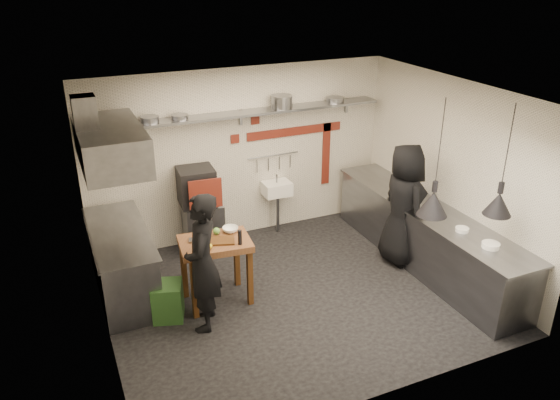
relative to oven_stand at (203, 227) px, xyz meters
name	(u,v)px	position (x,y,z in m)	size (l,w,h in m)	color
floor	(295,295)	(0.78, -1.78, -0.40)	(5.00, 5.00, 0.00)	black
ceiling	(298,96)	(0.78, -1.78, 2.40)	(5.00, 5.00, 0.00)	beige
wall_back	(241,154)	(0.78, 0.32, 1.00)	(5.00, 0.04, 2.80)	silver
wall_front	(389,284)	(0.78, -3.88, 1.00)	(5.00, 0.04, 2.80)	silver
wall_left	(96,240)	(-1.72, -1.78, 1.00)	(0.04, 4.20, 2.80)	silver
wall_right	(451,175)	(3.28, -1.78, 1.00)	(0.04, 4.20, 2.80)	silver
red_band_horiz	(295,131)	(1.73, 0.30, 1.28)	(1.70, 0.02, 0.14)	maroon
red_band_vert	(326,154)	(2.33, 0.30, 0.80)	(0.14, 0.02, 1.10)	maroon
red_tile_a	(255,120)	(1.03, 0.30, 1.55)	(0.14, 0.02, 0.14)	maroon
red_tile_b	(235,139)	(0.68, 0.30, 1.28)	(0.14, 0.02, 0.14)	maroon
back_shelf	(244,113)	(0.78, 0.14, 1.72)	(4.60, 0.34, 0.04)	slate
shelf_bracket_left	(116,132)	(-1.12, 0.29, 1.62)	(0.04, 0.06, 0.24)	slate
shelf_bracket_mid	(241,117)	(0.78, 0.29, 1.62)	(0.04, 0.06, 0.24)	slate
shelf_bracket_right	(346,105)	(2.68, 0.29, 1.62)	(0.04, 0.06, 0.24)	slate
pan_far_left	(150,119)	(-0.65, 0.14, 1.79)	(0.26, 0.26, 0.09)	slate
pan_mid_left	(180,117)	(-0.22, 0.14, 1.78)	(0.25, 0.25, 0.07)	slate
stock_pot	(282,102)	(1.42, 0.14, 1.84)	(0.34, 0.34, 0.20)	slate
pan_right	(335,100)	(2.38, 0.14, 1.78)	(0.29, 0.29, 0.08)	slate
oven_stand	(203,227)	(0.00, 0.00, 0.00)	(0.59, 0.53, 0.80)	slate
combi_oven	(196,186)	(-0.06, 0.03, 0.69)	(0.54, 0.50, 0.58)	black
oven_door	(206,194)	(-0.02, -0.32, 0.69)	(0.50, 0.03, 0.46)	maroon
oven_glass	(205,194)	(-0.03, -0.32, 0.69)	(0.32, 0.01, 0.34)	black
hand_sink	(277,188)	(1.33, 0.14, 0.38)	(0.46, 0.34, 0.22)	white
sink_tap	(277,178)	(1.33, 0.14, 0.56)	(0.03, 0.03, 0.14)	slate
sink_drain	(278,213)	(1.33, 0.10, -0.06)	(0.06, 0.06, 0.66)	slate
utensil_rail	(273,155)	(1.33, 0.28, 0.92)	(0.02, 0.02, 0.90)	slate
counter_right	(425,237)	(2.93, -1.78, 0.05)	(0.70, 3.80, 0.90)	slate
counter_right_top	(428,209)	(2.93, -1.78, 0.52)	(0.76, 3.90, 0.03)	slate
plate_stack	(491,245)	(2.90, -3.08, 0.56)	(0.22, 0.22, 0.07)	white
small_bowl_right	(462,230)	(2.88, -2.57, 0.56)	(0.18, 0.18, 0.05)	white
counter_left	(122,263)	(-1.37, -0.73, 0.05)	(0.70, 1.90, 0.90)	slate
counter_left_top	(118,233)	(-1.37, -0.73, 0.52)	(0.76, 2.00, 0.03)	slate
extractor_hood	(111,145)	(-1.32, -0.73, 1.75)	(0.78, 1.60, 0.50)	slate
hood_duct	(85,116)	(-1.57, -0.73, 2.15)	(0.28, 0.28, 0.50)	slate
green_bin	(168,301)	(-0.95, -1.59, -0.15)	(0.38, 0.38, 0.50)	#265021
prep_table	(216,271)	(-0.25, -1.47, 0.06)	(0.92, 0.64, 0.92)	brown
cutting_board	(221,241)	(-0.18, -1.52, 0.53)	(0.35, 0.25, 0.03)	#4F2D13
pepper_mill	(240,237)	(0.02, -1.70, 0.62)	(0.05, 0.05, 0.20)	black
lemon_a	(203,248)	(-0.46, -1.67, 0.56)	(0.08, 0.08, 0.08)	yellow
lemon_b	(209,246)	(-0.38, -1.66, 0.56)	(0.07, 0.07, 0.07)	yellow
veg_ball	(216,231)	(-0.17, -1.31, 0.57)	(0.10, 0.10, 0.10)	#5E9A3C
steel_tray	(195,240)	(-0.49, -1.38, 0.54)	(0.17, 0.11, 0.03)	slate
bowl	(230,230)	(0.02, -1.31, 0.55)	(0.21, 0.21, 0.07)	white
heat_lamp_near	(438,159)	(2.34, -2.56, 1.63)	(0.39, 0.39, 1.53)	black
heat_lamp_far	(506,161)	(2.89, -3.09, 1.70)	(0.34, 0.34, 1.40)	black
chef_left	(203,263)	(-0.55, -1.93, 0.50)	(0.66, 0.43, 1.80)	black
chef_right	(404,205)	(2.65, -1.56, 0.54)	(0.92, 0.60, 1.88)	black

